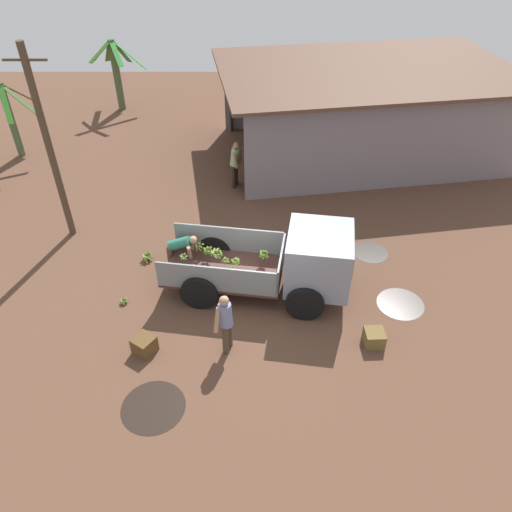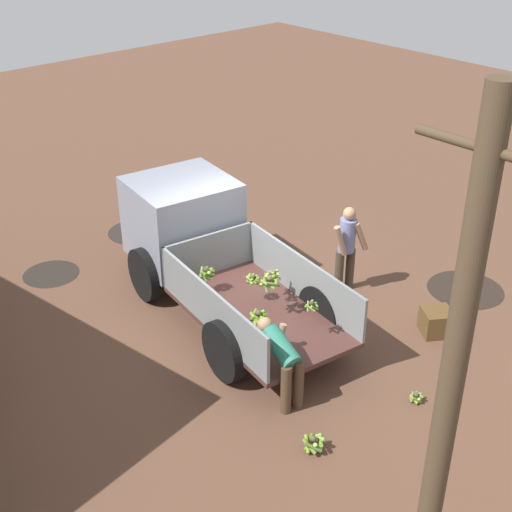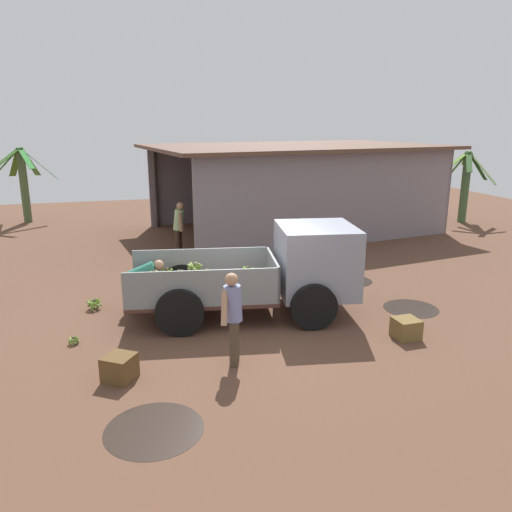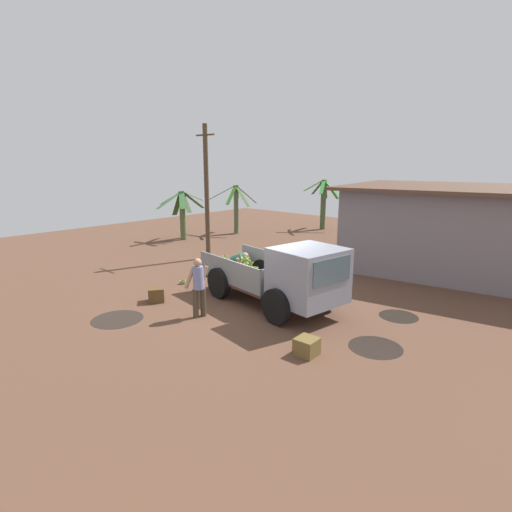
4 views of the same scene
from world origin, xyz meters
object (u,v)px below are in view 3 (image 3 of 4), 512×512
person_bystander_near_shed (179,226)px  banana_bunch_on_ground_0 (74,340)px  person_worker_loading (141,280)px  person_foreground_visitor (233,314)px  wooden_crate_1 (406,328)px  wooden_crate_0 (120,368)px  cargo_truck (291,268)px  banana_bunch_on_ground_1 (94,303)px

person_bystander_near_shed → banana_bunch_on_ground_0: 6.63m
person_worker_loading → person_foreground_visitor: bearing=-56.8°
person_foreground_visitor → person_worker_loading: person_foreground_visitor is taller
person_bystander_near_shed → wooden_crate_1: (3.50, -7.37, -0.74)m
person_foreground_visitor → banana_bunch_on_ground_0: (-2.75, 1.53, -0.83)m
person_foreground_visitor → wooden_crate_0: 2.03m
cargo_truck → wooden_crate_0: (-3.64, -2.05, -0.82)m
banana_bunch_on_ground_1 → wooden_crate_0: wooden_crate_0 is taller
person_worker_loading → banana_bunch_on_ground_0: size_ratio=5.32×
banana_bunch_on_ground_1 → wooden_crate_0: bearing=-81.1°
cargo_truck → banana_bunch_on_ground_0: cargo_truck is taller
person_worker_loading → wooden_crate_1: (4.88, -2.78, -0.53)m
banana_bunch_on_ground_1 → wooden_crate_1: size_ratio=0.74×
person_foreground_visitor → person_bystander_near_shed: (-0.02, 7.52, 0.03)m
cargo_truck → person_bystander_near_shed: cargo_truck is taller
banana_bunch_on_ground_0 → wooden_crate_1: wooden_crate_1 is taller
wooden_crate_0 → wooden_crate_1: 5.39m
person_foreground_visitor → banana_bunch_on_ground_0: bearing=-11.9°
banana_bunch_on_ground_1 → wooden_crate_1: 6.72m
wooden_crate_0 → person_foreground_visitor: bearing=2.8°
person_foreground_visitor → person_bystander_near_shed: bearing=-72.6°
banana_bunch_on_ground_0 → banana_bunch_on_ground_1: banana_bunch_on_ground_1 is taller
person_worker_loading → wooden_crate_1: person_worker_loading is taller
banana_bunch_on_ground_0 → wooden_crate_1: size_ratio=0.48×
person_bystander_near_shed → cargo_truck: bearing=-51.7°
cargo_truck → banana_bunch_on_ground_1: (-4.18, 1.37, -0.90)m
person_worker_loading → wooden_crate_0: bearing=-91.9°
banana_bunch_on_ground_0 → banana_bunch_on_ground_1: bearing=80.4°
person_foreground_visitor → wooden_crate_1: (3.48, 0.15, -0.72)m
wooden_crate_0 → person_worker_loading: bearing=80.6°
banana_bunch_on_ground_0 → person_worker_loading: bearing=46.2°
cargo_truck → banana_bunch_on_ground_1: bearing=170.4°
person_foreground_visitor → banana_bunch_on_ground_1: (-2.44, 3.32, -0.77)m
cargo_truck → person_worker_loading: bearing=171.4°
banana_bunch_on_ground_0 → wooden_crate_0: size_ratio=0.48×
banana_bunch_on_ground_1 → person_worker_loading: bearing=-21.0°
wooden_crate_0 → wooden_crate_1: wooden_crate_0 is taller
wooden_crate_1 → banana_bunch_on_ground_1: bearing=151.8°
cargo_truck → banana_bunch_on_ground_0: 4.60m
person_worker_loading → wooden_crate_1: bearing=-22.1°
person_foreground_visitor → person_bystander_near_shed: 7.52m
person_bystander_near_shed → wooden_crate_1: size_ratio=3.67×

